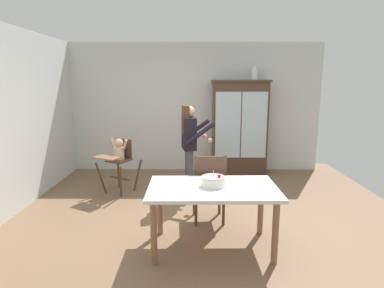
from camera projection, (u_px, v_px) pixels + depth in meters
name	position (u px, v px, depth m)	size (l,w,h in m)	color
ground_plane	(194.00, 221.00, 4.35)	(6.24, 6.24, 0.00)	brown
wall_back	(194.00, 108.00, 6.67)	(5.32, 0.06, 2.70)	silver
china_cabinet	(239.00, 127.00, 6.47)	(1.17, 0.48, 1.94)	#4C3323
ceramic_vase	(254.00, 74.00, 6.26)	(0.13, 0.13, 0.27)	white
high_chair_with_toddler	(119.00, 156.00, 5.36)	(0.78, 0.84, 0.95)	#4C3323
adult_person	(189.00, 140.00, 5.09)	(0.56, 0.55, 1.53)	#47474C
dining_table	(212.00, 195.00, 3.53)	(1.46, 0.88, 0.74)	silver
birthday_cake	(213.00, 181.00, 3.53)	(0.28, 0.28, 0.19)	white
dining_chair_far_side	(209.00, 184.00, 4.18)	(0.47, 0.47, 0.96)	#4C3323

